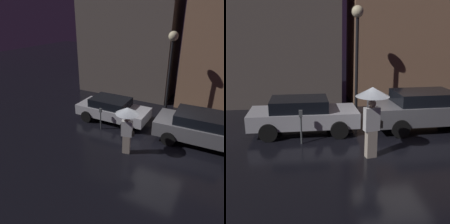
{
  "view_description": "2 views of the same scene",
  "coord_description": "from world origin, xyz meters",
  "views": [
    {
      "loc": [
        2.26,
        -8.38,
        5.64
      ],
      "look_at": [
        -2.39,
        0.13,
        1.2
      ],
      "focal_mm": 35.0,
      "sensor_mm": 36.0,
      "label": 1
    },
    {
      "loc": [
        -2.93,
        -8.74,
        3.65
      ],
      "look_at": [
        -1.92,
        -0.11,
        1.19
      ],
      "focal_mm": 45.0,
      "sensor_mm": 36.0,
      "label": 2
    }
  ],
  "objects": [
    {
      "name": "ground_plane",
      "position": [
        0.0,
        0.0,
        0.0
      ],
      "size": [
        60.0,
        60.0,
        0.0
      ],
      "primitive_type": "plane",
      "color": "black"
    },
    {
      "name": "building_facade_left",
      "position": [
        -4.56,
        6.5,
        4.4
      ],
      "size": [
        6.86,
        3.0,
        8.81
      ],
      "color": "#564C47",
      "rests_on": "ground"
    },
    {
      "name": "parked_car_silver",
      "position": [
        -3.07,
        1.43,
        0.71
      ],
      "size": [
        4.01,
        1.88,
        1.32
      ],
      "rotation": [
        0.0,
        0.0,
        0.01
      ],
      "color": "#B7B7BF",
      "rests_on": "ground"
    },
    {
      "name": "parked_car_grey",
      "position": [
        1.71,
        1.36,
        0.8
      ],
      "size": [
        4.42,
        2.06,
        1.49
      ],
      "rotation": [
        0.0,
        0.0,
        0.03
      ],
      "color": "slate",
      "rests_on": "ground"
    },
    {
      "name": "pedestrian_with_umbrella",
      "position": [
        -1.03,
        -1.04,
        1.64
      ],
      "size": [
        0.99,
        0.99,
        2.16
      ],
      "rotation": [
        0.0,
        0.0,
        0.22
      ],
      "color": "beige",
      "rests_on": "ground"
    },
    {
      "name": "parking_meter",
      "position": [
        -3.13,
        0.25,
        0.74
      ],
      "size": [
        0.12,
        0.1,
        1.19
      ],
      "color": "#4C5154",
      "rests_on": "ground"
    },
    {
      "name": "street_lamp_near",
      "position": [
        -0.65,
        3.62,
        3.6
      ],
      "size": [
        0.51,
        0.51,
        4.77
      ],
      "color": "black",
      "rests_on": "ground"
    }
  ]
}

